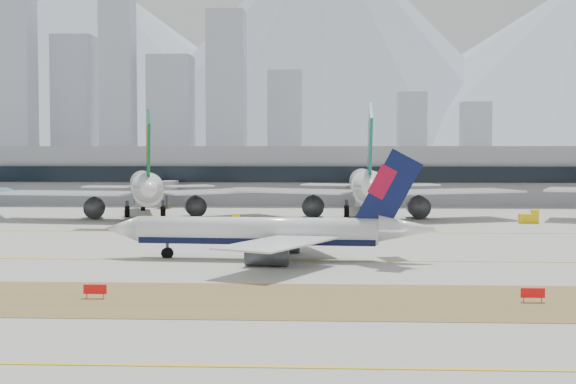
# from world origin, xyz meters

# --- Properties ---
(ground) EXTENTS (3000.00, 3000.00, 0.00)m
(ground) POSITION_xyz_m (0.00, 0.00, 0.00)
(ground) COLOR #9A9790
(ground) RESTS_ON ground
(apron_markings) EXTENTS (360.00, 122.22, 0.06)m
(apron_markings) POSITION_xyz_m (0.00, -53.95, 0.02)
(apron_markings) COLOR olive
(apron_markings) RESTS_ON ground
(taxiing_airliner) EXTENTS (42.79, 37.09, 14.37)m
(taxiing_airliner) POSITION_xyz_m (-2.63, -4.14, 3.47)
(taxiing_airliner) COLOR white
(taxiing_airliner) RESTS_ON ground
(widebody_eva) EXTENTS (58.97, 58.87, 21.71)m
(widebody_eva) POSITION_xyz_m (-33.22, 59.66, 5.77)
(widebody_eva) COLOR white
(widebody_eva) RESTS_ON ground
(widebody_cathay) EXTENTS (63.98, 62.38, 22.80)m
(widebody_cathay) POSITION_xyz_m (12.80, 61.31, 6.06)
(widebody_cathay) COLOR white
(widebody_cathay) RESTS_ON ground
(terminal) EXTENTS (280.00, 43.10, 15.00)m
(terminal) POSITION_xyz_m (0.00, 114.84, 7.50)
(terminal) COLOR gray
(terminal) RESTS_ON ground
(hold_sign_left) EXTENTS (2.20, 0.15, 1.35)m
(hold_sign_left) POSITION_xyz_m (-17.03, -32.00, 0.88)
(hold_sign_left) COLOR red
(hold_sign_left) RESTS_ON ground
(hold_sign_right) EXTENTS (2.20, 0.15, 1.35)m
(hold_sign_right) POSITION_xyz_m (23.67, -32.00, 0.88)
(hold_sign_right) COLOR red
(hold_sign_right) RESTS_ON ground
(gse_b) EXTENTS (3.55, 2.00, 2.60)m
(gse_b) POSITION_xyz_m (-12.56, 36.53, 1.05)
(gse_b) COLOR yellow
(gse_b) RESTS_ON ground
(gse_c) EXTENTS (3.55, 2.00, 2.60)m
(gse_c) POSITION_xyz_m (43.57, 49.18, 1.05)
(gse_c) COLOR yellow
(gse_c) RESTS_ON ground
(city_skyline) EXTENTS (342.00, 49.80, 140.00)m
(city_skyline) POSITION_xyz_m (-106.76, 453.42, 49.80)
(city_skyline) COLOR #9A9EAF
(city_skyline) RESTS_ON ground
(mountain_ridge) EXTENTS (2830.00, 1120.00, 470.00)m
(mountain_ridge) POSITION_xyz_m (33.00, 1404.14, 181.85)
(mountain_ridge) COLOR #9EA8B7
(mountain_ridge) RESTS_ON ground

